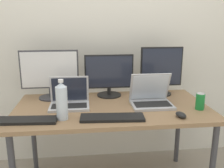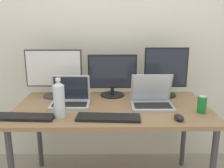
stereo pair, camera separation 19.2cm
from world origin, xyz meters
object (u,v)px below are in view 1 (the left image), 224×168
at_px(work_desk, 112,114).
at_px(laptop_secondary, 151,98).
at_px(monitor_right, 161,70).
at_px(mouse_by_keyboard, 181,115).
at_px(monitor_center, 109,75).
at_px(laptop_silver, 69,100).
at_px(soda_can_near_keyboard, 200,101).
at_px(keyboard_aux, 25,120).
at_px(monitor_left, 50,73).
at_px(keyboard_main, 112,118).
at_px(water_bottle, 62,101).

height_order(work_desk, laptop_secondary, laptop_secondary).
relative_size(monitor_right, mouse_by_keyboard, 4.41).
xyz_separation_m(monitor_center, laptop_silver, (-0.34, -0.25, -0.13)).
bearing_deg(laptop_silver, laptop_secondary, -3.09).
xyz_separation_m(mouse_by_keyboard, soda_can_near_keyboard, (0.20, 0.14, 0.04)).
xyz_separation_m(monitor_center, mouse_by_keyboard, (0.44, -0.57, -0.17)).
bearing_deg(laptop_secondary, work_desk, 179.77).
distance_m(work_desk, keyboard_aux, 0.66).
xyz_separation_m(work_desk, monitor_left, (-0.50, 0.26, 0.29)).
bearing_deg(laptop_secondary, monitor_right, 59.68).
xyz_separation_m(laptop_silver, laptop_secondary, (0.64, -0.03, 0.00)).
bearing_deg(keyboard_main, laptop_secondary, 41.36).
relative_size(monitor_left, mouse_by_keyboard, 5.00).
relative_size(work_desk, monitor_left, 3.10).
bearing_deg(laptop_silver, water_bottle, -97.67).
distance_m(work_desk, laptop_silver, 0.35).
bearing_deg(keyboard_main, monitor_right, 50.86).
distance_m(laptop_secondary, water_bottle, 0.72).
xyz_separation_m(monitor_right, mouse_by_keyboard, (-0.02, -0.56, -0.20)).
bearing_deg(soda_can_near_keyboard, monitor_right, 113.01).
xyz_separation_m(keyboard_main, water_bottle, (-0.34, 0.04, 0.12)).
height_order(monitor_left, soda_can_near_keyboard, monitor_left).
xyz_separation_m(laptop_secondary, keyboard_aux, (-0.92, -0.25, -0.05)).
distance_m(keyboard_aux, water_bottle, 0.27).
bearing_deg(water_bottle, monitor_left, 105.46).
bearing_deg(keyboard_aux, soda_can_near_keyboard, 8.30).
bearing_deg(keyboard_main, work_desk, 87.84).
xyz_separation_m(monitor_left, mouse_by_keyboard, (0.95, -0.55, -0.20)).
bearing_deg(laptop_secondary, monitor_center, 137.20).
distance_m(monitor_right, keyboard_main, 0.77).
height_order(monitor_right, laptop_secondary, monitor_right).
bearing_deg(soda_can_near_keyboard, work_desk, 167.43).
bearing_deg(laptop_silver, monitor_left, 126.36).
relative_size(keyboard_main, soda_can_near_keyboard, 3.47).
bearing_deg(soda_can_near_keyboard, mouse_by_keyboard, -144.95).
distance_m(work_desk, mouse_by_keyboard, 0.54).
xyz_separation_m(keyboard_aux, soda_can_near_keyboard, (1.26, 0.10, 0.05)).
bearing_deg(keyboard_aux, laptop_silver, 48.93).
relative_size(monitor_right, laptop_silver, 1.42).
bearing_deg(laptop_secondary, laptop_silver, 176.91).
height_order(keyboard_main, mouse_by_keyboard, mouse_by_keyboard).
relative_size(water_bottle, soda_can_near_keyboard, 2.22).
distance_m(monitor_left, laptop_secondary, 0.87).
height_order(work_desk, water_bottle, water_bottle).
bearing_deg(work_desk, laptop_silver, 174.23).
height_order(work_desk, monitor_left, monitor_left).
distance_m(monitor_right, soda_can_near_keyboard, 0.49).
distance_m(laptop_silver, keyboard_aux, 0.40).
distance_m(monitor_center, mouse_by_keyboard, 0.74).
relative_size(monitor_left, water_bottle, 1.74).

